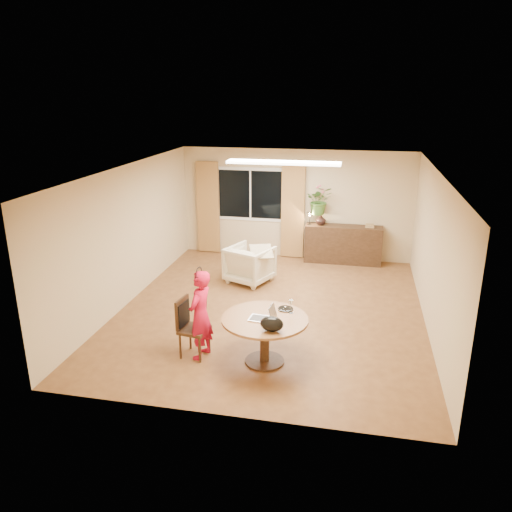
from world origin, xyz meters
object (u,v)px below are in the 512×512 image
at_px(sideboard, 343,244).
at_px(armchair, 250,264).
at_px(dining_chair, 194,328).
at_px(child, 200,315).
at_px(dining_table, 265,328).

bearing_deg(sideboard, armchair, -138.25).
bearing_deg(dining_chair, child, 7.86).
height_order(dining_table, child, child).
bearing_deg(armchair, dining_chair, 109.38).
bearing_deg(dining_table, child, -178.59).
distance_m(dining_table, armchair, 3.34).
relative_size(dining_chair, armchair, 1.07).
relative_size(dining_table, sideboard, 0.72).
xyz_separation_m(dining_chair, sideboard, (2.03, 4.90, -0.02)).
relative_size(dining_chair, sideboard, 0.52).
xyz_separation_m(dining_chair, child, (0.11, -0.00, 0.23)).
bearing_deg(child, dining_table, 101.95).
bearing_deg(sideboard, dining_chair, -112.54).
bearing_deg(sideboard, child, -111.46).
height_order(dining_table, sideboard, sideboard).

